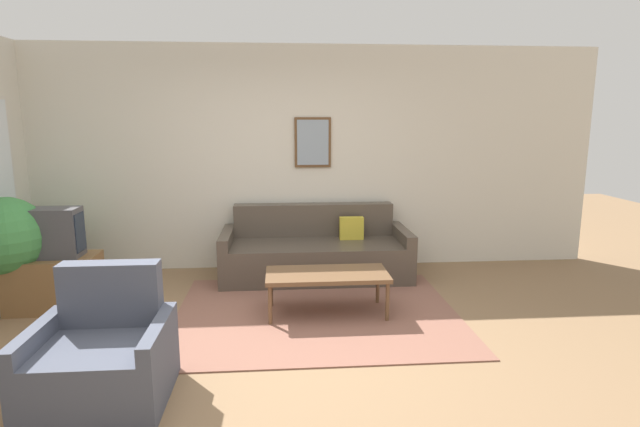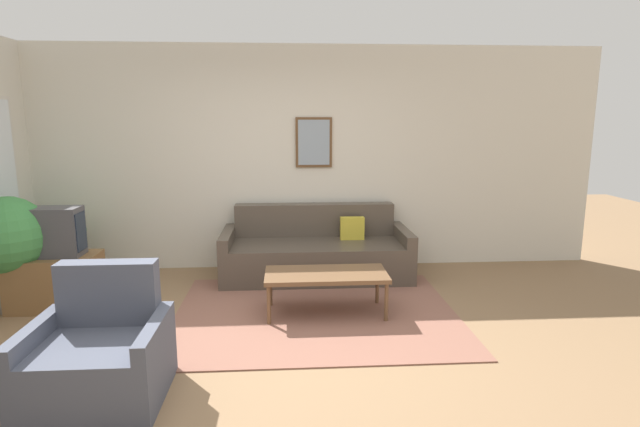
# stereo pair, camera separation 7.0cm
# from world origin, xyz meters

# --- Properties ---
(ground_plane) EXTENTS (16.00, 16.00, 0.00)m
(ground_plane) POSITION_xyz_m (0.00, 0.00, 0.00)
(ground_plane) COLOR #846647
(area_rug) EXTENTS (2.66, 2.14, 0.01)m
(area_rug) POSITION_xyz_m (0.41, 0.83, 0.01)
(area_rug) COLOR brown
(area_rug) RESTS_ON ground_plane
(wall_back) EXTENTS (8.00, 0.09, 2.70)m
(wall_back) POSITION_xyz_m (0.00, 2.47, 1.35)
(wall_back) COLOR beige
(wall_back) RESTS_ON ground_plane
(couch) EXTENTS (2.16, 0.90, 0.82)m
(couch) POSITION_xyz_m (0.48, 2.00, 0.28)
(couch) COLOR #4C4238
(couch) RESTS_ON ground_plane
(coffee_table) EXTENTS (1.15, 0.54, 0.41)m
(coffee_table) POSITION_xyz_m (0.50, 0.82, 0.38)
(coffee_table) COLOR brown
(coffee_table) RESTS_ON ground_plane
(tv_stand) EXTENTS (0.80, 0.51, 0.52)m
(tv_stand) POSITION_xyz_m (-2.13, 1.19, 0.26)
(tv_stand) COLOR brown
(tv_stand) RESTS_ON ground_plane
(tv) EXTENTS (0.57, 0.28, 0.48)m
(tv) POSITION_xyz_m (-2.13, 1.19, 0.76)
(tv) COLOR #424247
(tv) RESTS_ON tv_stand
(armchair) EXTENTS (0.85, 0.76, 0.86)m
(armchair) POSITION_xyz_m (-1.11, -0.50, 0.28)
(armchair) COLOR #474C5B
(armchair) RESTS_ON ground_plane
(potted_plant_tall) EXTENTS (0.75, 0.75, 1.12)m
(potted_plant_tall) POSITION_xyz_m (-2.51, 1.13, 0.71)
(potted_plant_tall) COLOR slate
(potted_plant_tall) RESTS_ON ground_plane
(potted_plant_by_window) EXTENTS (0.56, 0.56, 0.87)m
(potted_plant_by_window) POSITION_xyz_m (-2.41, 1.99, 0.57)
(potted_plant_by_window) COLOR slate
(potted_plant_by_window) RESTS_ON ground_plane
(potted_plant_small) EXTENTS (0.45, 0.45, 0.72)m
(potted_plant_small) POSITION_xyz_m (-2.56, 1.69, 0.45)
(potted_plant_small) COLOR #935638
(potted_plant_small) RESTS_ON ground_plane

